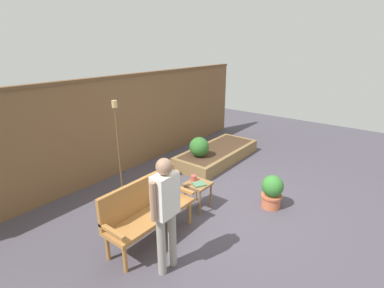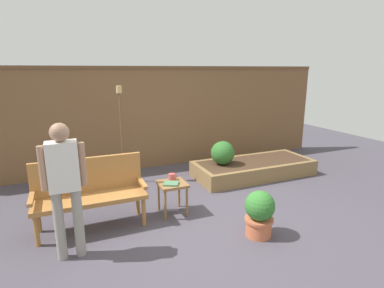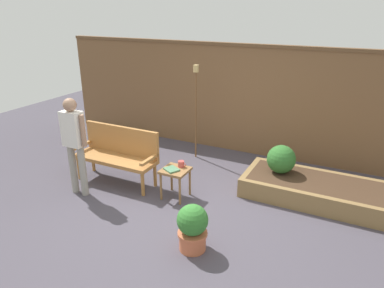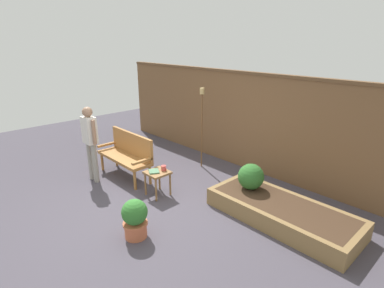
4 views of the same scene
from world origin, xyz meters
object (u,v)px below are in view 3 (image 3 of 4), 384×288
at_px(person_by_bench, 74,139).
at_px(cup_on_table, 181,164).
at_px(garden_bench, 118,151).
at_px(book_on_table, 172,169).
at_px(tiki_torch, 196,96).
at_px(side_table, 175,174).
at_px(shrub_near_bench, 281,159).
at_px(potted_boxwood, 192,227).

bearing_deg(person_by_bench, cup_on_table, 25.47).
distance_m(garden_bench, book_on_table, 1.12).
height_order(garden_bench, tiki_torch, tiki_torch).
xyz_separation_m(garden_bench, side_table, (1.14, -0.08, -0.15)).
xyz_separation_m(side_table, person_by_bench, (-1.43, -0.58, 0.54)).
bearing_deg(book_on_table, garden_bench, -158.60).
xyz_separation_m(shrub_near_bench, person_by_bench, (-2.81, -1.58, 0.40)).
relative_size(side_table, tiki_torch, 0.26).
bearing_deg(shrub_near_bench, person_by_bench, -150.69).
bearing_deg(person_by_bench, book_on_table, 20.68).
relative_size(potted_boxwood, person_by_bench, 0.39).
bearing_deg(potted_boxwood, person_by_bench, 168.53).
bearing_deg(shrub_near_bench, tiki_torch, 162.11).
bearing_deg(cup_on_table, shrub_near_bench, 33.21).
height_order(potted_boxwood, shrub_near_bench, shrub_near_bench).
distance_m(book_on_table, tiki_torch, 1.83).
bearing_deg(tiki_torch, potted_boxwood, -64.61).
height_order(garden_bench, side_table, garden_bench).
height_order(book_on_table, shrub_near_bench, shrub_near_bench).
relative_size(potted_boxwood, tiki_torch, 0.34).
xyz_separation_m(garden_bench, tiki_torch, (0.72, 1.50, 0.69)).
bearing_deg(book_on_table, tiki_torch, 131.89).
xyz_separation_m(potted_boxwood, shrub_near_bench, (0.57, 2.03, 0.21)).
relative_size(garden_bench, person_by_bench, 0.92).
distance_m(garden_bench, person_by_bench, 0.82).
relative_size(cup_on_table, shrub_near_bench, 0.29).
distance_m(book_on_table, potted_boxwood, 1.31).
relative_size(garden_bench, shrub_near_bench, 3.15).
bearing_deg(book_on_table, potted_boxwood, -20.72).
xyz_separation_m(book_on_table, tiki_torch, (-0.39, 1.63, 0.74)).
relative_size(cup_on_table, book_on_table, 0.63).
relative_size(garden_bench, cup_on_table, 10.81).
bearing_deg(cup_on_table, person_by_bench, -154.53).
height_order(side_table, shrub_near_bench, shrub_near_bench).
bearing_deg(tiki_torch, garden_bench, -115.56).
xyz_separation_m(side_table, tiki_torch, (-0.43, 1.58, 0.83)).
distance_m(potted_boxwood, shrub_near_bench, 2.12).
xyz_separation_m(cup_on_table, person_by_bench, (-1.47, -0.70, 0.41)).
height_order(garden_bench, book_on_table, garden_bench).
distance_m(side_table, shrub_near_bench, 1.71).
bearing_deg(side_table, potted_boxwood, -51.76).
distance_m(side_table, person_by_bench, 1.63).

